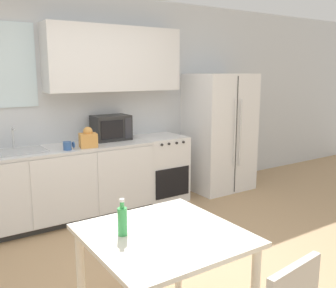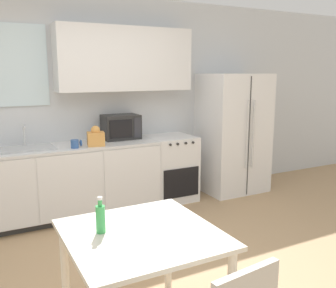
# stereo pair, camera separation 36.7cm
# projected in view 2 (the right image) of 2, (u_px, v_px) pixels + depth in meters

# --- Properties ---
(ground_plane) EXTENTS (12.00, 12.00, 0.00)m
(ground_plane) POSITION_uv_depth(u_px,v_px,m) (147.00, 278.00, 3.21)
(ground_plane) COLOR tan
(wall_back) EXTENTS (12.00, 0.38, 2.70)m
(wall_back) POSITION_uv_depth(u_px,v_px,m) (87.00, 95.00, 4.74)
(wall_back) COLOR silver
(wall_back) RESTS_ON ground_plane
(kitchen_counter) EXTENTS (2.27, 0.64, 0.89)m
(kitchen_counter) POSITION_uv_depth(u_px,v_px,m) (66.00, 182.00, 4.50)
(kitchen_counter) COLOR #333333
(kitchen_counter) RESTS_ON ground_plane
(oven_range) EXTENTS (0.60, 0.62, 0.89)m
(oven_range) POSITION_uv_depth(u_px,v_px,m) (171.00, 168.00, 5.16)
(oven_range) COLOR white
(oven_range) RESTS_ON ground_plane
(refrigerator) EXTENTS (0.91, 0.76, 1.72)m
(refrigerator) POSITION_uv_depth(u_px,v_px,m) (233.00, 133.00, 5.49)
(refrigerator) COLOR white
(refrigerator) RESTS_ON ground_plane
(kitchen_sink) EXTENTS (0.59, 0.39, 0.26)m
(kitchen_sink) POSITION_uv_depth(u_px,v_px,m) (27.00, 148.00, 4.23)
(kitchen_sink) COLOR #B7BABC
(kitchen_sink) RESTS_ON kitchen_counter
(microwave) EXTENTS (0.46, 0.31, 0.32)m
(microwave) POSITION_uv_depth(u_px,v_px,m) (121.00, 127.00, 4.84)
(microwave) COLOR #282828
(microwave) RESTS_ON kitchen_counter
(coffee_mug) EXTENTS (0.13, 0.09, 0.10)m
(coffee_mug) POSITION_uv_depth(u_px,v_px,m) (76.00, 144.00, 4.29)
(coffee_mug) COLOR #335999
(coffee_mug) RESTS_ON kitchen_counter
(grocery_bag_1) EXTENTS (0.22, 0.20, 0.24)m
(grocery_bag_1) POSITION_uv_depth(u_px,v_px,m) (96.00, 137.00, 4.41)
(grocery_bag_1) COLOR #DB994C
(grocery_bag_1) RESTS_ON kitchen_counter
(dining_table) EXTENTS (0.94, 0.95, 0.74)m
(dining_table) POSITION_uv_depth(u_px,v_px,m) (142.00, 248.00, 2.40)
(dining_table) COLOR beige
(dining_table) RESTS_ON ground_plane
(drink_bottle) EXTENTS (0.06, 0.06, 0.24)m
(drink_bottle) POSITION_uv_depth(u_px,v_px,m) (101.00, 218.00, 2.35)
(drink_bottle) COLOR #3FB259
(drink_bottle) RESTS_ON dining_table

